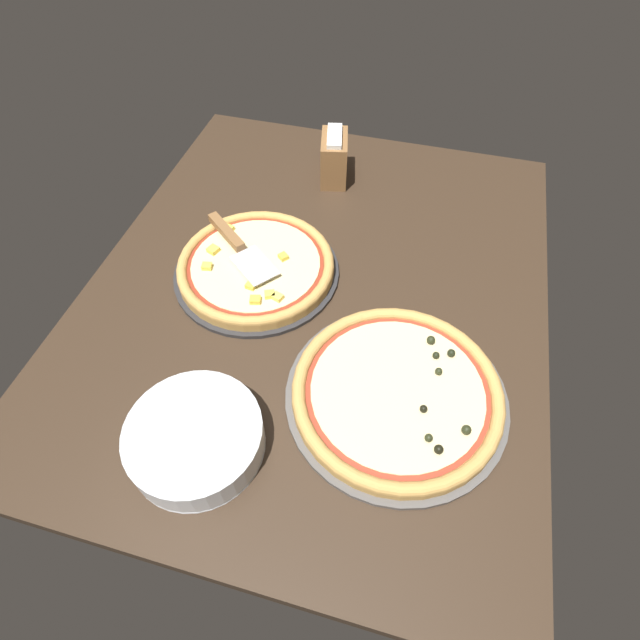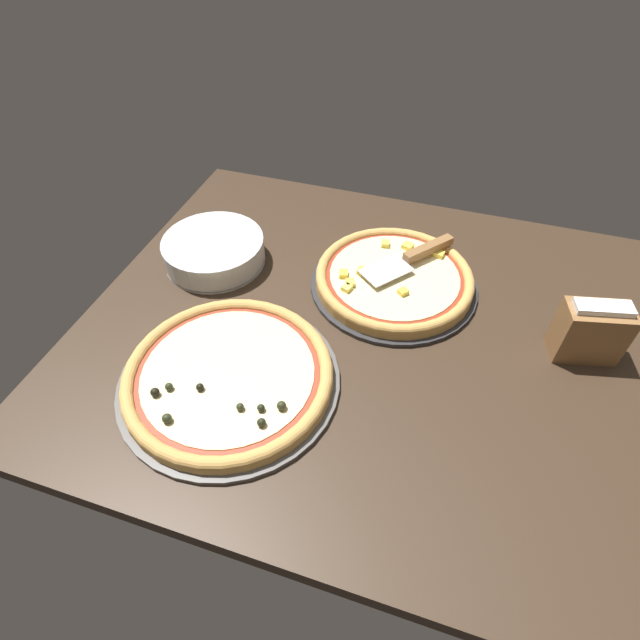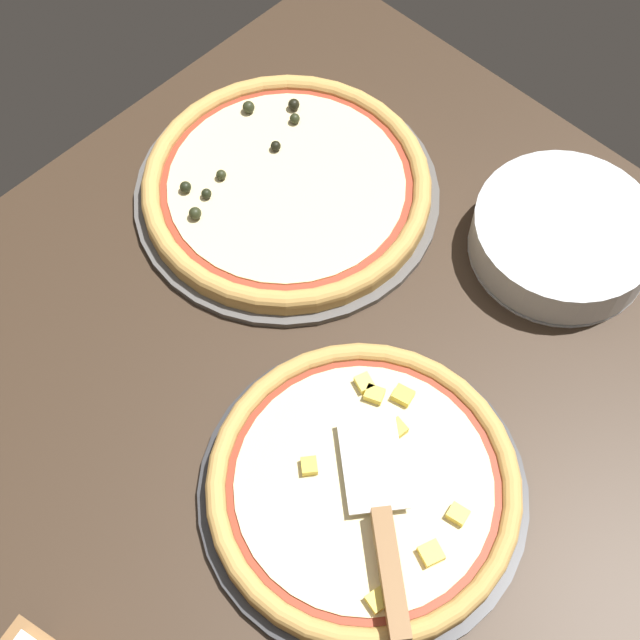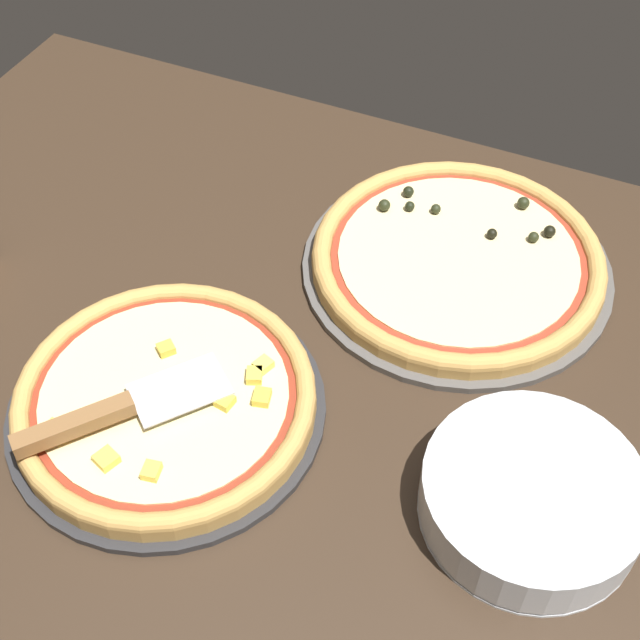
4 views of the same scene
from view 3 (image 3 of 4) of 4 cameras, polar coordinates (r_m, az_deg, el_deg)
The scene contains 7 objects.
ground_plane at distance 109.46cm, azimuth -2.82°, elevation -6.35°, with size 124.22×101.06×3.60cm, color #38281C.
pizza_pan_front at distance 103.61cm, azimuth 2.57°, elevation -11.09°, with size 37.80×37.80×1.00cm, color #2D2D30.
pizza_front at distance 101.61cm, azimuth 2.63°, elevation -10.70°, with size 35.54×35.54×3.54cm.
pizza_pan_back at distance 124.09cm, azimuth -2.13°, elevation 8.09°, with size 42.07×42.07×1.00cm, color #565451.
pizza_back at distance 122.65cm, azimuth -2.17°, elevation 8.62°, with size 39.54×39.54×3.74cm.
serving_spatula at distance 97.01cm, azimuth 4.26°, elevation -14.27°, with size 19.02×21.93×2.00cm.
plate_stack at distance 120.72cm, azimuth 15.25°, elevation 5.17°, with size 23.84×23.84×6.30cm.
Camera 3 is at (-27.17, -33.84, 98.69)cm, focal length 50.00 mm.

